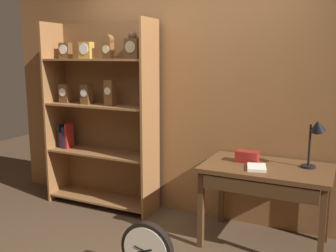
# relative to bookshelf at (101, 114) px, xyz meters

# --- Properties ---
(back_wood_panel) EXTENTS (4.80, 0.05, 2.60)m
(back_wood_panel) POSITION_rel_bookshelf_xyz_m (1.04, 0.24, 0.22)
(back_wood_panel) COLOR brown
(back_wood_panel) RESTS_ON ground
(bookshelf) EXTENTS (1.32, 0.39, 2.12)m
(bookshelf) POSITION_rel_bookshelf_xyz_m (0.00, 0.00, 0.00)
(bookshelf) COLOR brown
(bookshelf) RESTS_ON ground
(workbench) EXTENTS (1.12, 0.70, 0.76)m
(workbench) POSITION_rel_bookshelf_xyz_m (1.93, -0.20, -0.41)
(workbench) COLOR brown
(workbench) RESTS_ON ground
(desk_lamp) EXTENTS (0.20, 0.20, 0.46)m
(desk_lamp) POSITION_rel_bookshelf_xyz_m (2.32, -0.10, -0.01)
(desk_lamp) COLOR black
(desk_lamp) RESTS_ON workbench
(toolbox_small) EXTENTS (0.21, 0.11, 0.11)m
(toolbox_small) POSITION_rel_bookshelf_xyz_m (1.74, -0.13, -0.27)
(toolbox_small) COLOR maroon
(toolbox_small) RESTS_ON workbench
(open_repair_manual) EXTENTS (0.21, 0.25, 0.02)m
(open_repair_manual) POSITION_rel_bookshelf_xyz_m (1.87, -0.30, -0.31)
(open_repair_manual) COLOR silver
(open_repair_manual) RESTS_ON workbench
(round_clock_large) EXTENTS (0.44, 0.11, 0.48)m
(round_clock_large) POSITION_rel_bookshelf_xyz_m (1.24, -1.16, -0.83)
(round_clock_large) COLOR black
(round_clock_large) RESTS_ON ground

